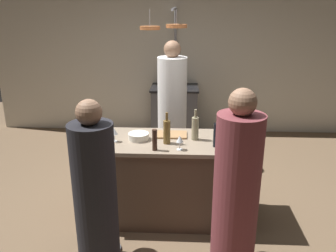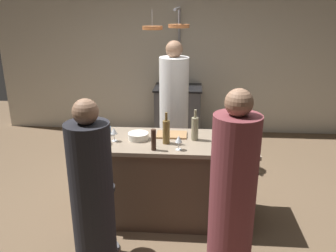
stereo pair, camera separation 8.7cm
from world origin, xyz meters
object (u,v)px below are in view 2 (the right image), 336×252
object	(u,v)px
mixing_bowl_wooden	(100,142)
wine_glass_near_right_guest	(114,132)
wine_glass_by_chef	(220,130)
mixing_bowl_ceramic	(138,136)
pepper_mill	(154,140)
wine_glass_near_left_guest	(179,140)
guest_right	(232,203)
wine_bottle_white	(195,128)
wine_bottle_dark	(216,135)
mixing_bowl_blue	(104,130)
stove_range	(178,112)
chef	(174,115)
wine_bottle_amber	(166,131)
wine_bottle_red	(227,133)
bar_stool_right	(225,221)
guest_left	(93,204)
bar_stool_left	(102,216)
cutting_board	(172,135)

from	to	relation	value
mixing_bowl_wooden	wine_glass_near_right_guest	bearing A→B (deg)	36.18
wine_glass_by_chef	mixing_bowl_ceramic	distance (m)	0.85
pepper_mill	wine_glass_near_left_guest	distance (m)	0.24
guest_right	wine_glass_by_chef	distance (m)	1.05
wine_bottle_white	wine_glass_by_chef	xyz separation A→B (m)	(0.26, 0.04, -0.02)
wine_bottle_dark	mixing_bowl_blue	size ratio (longest dim) A/B	2.16
wine_bottle_dark	mixing_bowl_blue	world-z (taller)	wine_bottle_dark
mixing_bowl_ceramic	mixing_bowl_blue	bearing A→B (deg)	162.34
stove_range	guest_right	bearing A→B (deg)	-80.39
chef	pepper_mill	bearing A→B (deg)	-94.88
wine_glass_near_left_guest	mixing_bowl_ceramic	xyz separation A→B (m)	(-0.43, 0.25, -0.07)
guest_right	wine_glass_near_right_guest	xyz separation A→B (m)	(-1.11, 0.89, 0.23)
wine_bottle_white	mixing_bowl_blue	size ratio (longest dim) A/B	2.18
wine_bottle_dark	wine_bottle_amber	size ratio (longest dim) A/B	0.99
stove_range	wine_bottle_dark	world-z (taller)	wine_bottle_dark
chef	mixing_bowl_wooden	xyz separation A→B (m)	(-0.67, -1.24, 0.10)
wine_bottle_red	mixing_bowl_blue	world-z (taller)	wine_bottle_red
guest_right	wine_glass_by_chef	size ratio (longest dim) A/B	11.51
bar_stool_right	mixing_bowl_ceramic	distance (m)	1.20
pepper_mill	guest_right	bearing A→B (deg)	-45.50
chef	wine_bottle_red	world-z (taller)	chef
wine_bottle_amber	bar_stool_right	bearing A→B (deg)	-42.70
wine_bottle_white	mixing_bowl_wooden	bearing A→B (deg)	-168.37
wine_bottle_dark	guest_left	bearing A→B (deg)	-139.33
bar_stool_left	mixing_bowl_wooden	world-z (taller)	mixing_bowl_wooden
guest_right	guest_left	bearing A→B (deg)	-177.91
wine_bottle_white	wine_bottle_dark	size ratio (longest dim) A/B	1.01
chef	guest_right	distance (m)	2.12
wine_bottle_red	wine_glass_by_chef	world-z (taller)	wine_bottle_red
guest_left	wine_bottle_dark	size ratio (longest dim) A/B	5.00
guest_right	wine_bottle_white	bearing A→B (deg)	106.51
stove_range	wine_bottle_amber	bearing A→B (deg)	-90.08
wine_glass_near_left_guest	mixing_bowl_ceramic	distance (m)	0.50
stove_range	bar_stool_right	world-z (taller)	stove_range
chef	mixing_bowl_wooden	distance (m)	1.42
bar_stool_right	wine_bottle_amber	distance (m)	1.02
guest_right	mixing_bowl_wooden	distance (m)	1.48
pepper_mill	mixing_bowl_ceramic	distance (m)	0.34
guest_left	pepper_mill	bearing A→B (deg)	61.41
guest_left	wine_glass_by_chef	size ratio (longest dim) A/B	10.93
bar_stool_left	wine_glass_by_chef	size ratio (longest dim) A/B	4.66
wine_bottle_amber	mixing_bowl_blue	distance (m)	0.72
guest_right	wine_bottle_dark	size ratio (longest dim) A/B	5.26
mixing_bowl_ceramic	mixing_bowl_wooden	bearing A→B (deg)	-155.58
guest_right	mixing_bowl_wooden	world-z (taller)	guest_right
guest_left	wine_bottle_dark	distance (m)	1.35
wine_bottle_white	wine_bottle_red	xyz separation A→B (m)	(0.32, -0.07, -0.02)
chef	pepper_mill	xyz separation A→B (m)	(-0.11, -1.34, 0.17)
bar_stool_right	guest_right	bearing A→B (deg)	-89.06
cutting_board	wine_glass_near_right_guest	world-z (taller)	wine_glass_near_right_guest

